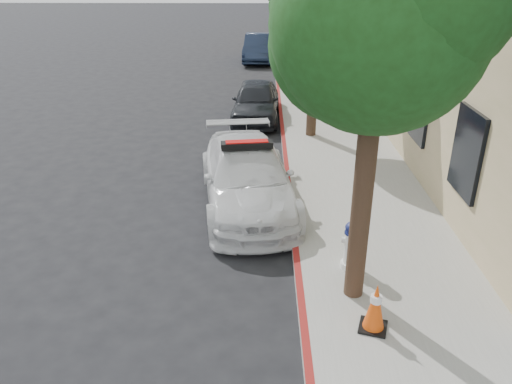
{
  "coord_description": "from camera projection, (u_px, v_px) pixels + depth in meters",
  "views": [
    {
      "loc": [
        1.44,
        -8.58,
        4.98
      ],
      "look_at": [
        1.32,
        -0.03,
        1.0
      ],
      "focal_mm": 35.0,
      "sensor_mm": 36.0,
      "label": 1
    }
  ],
  "objects": [
    {
      "name": "fire_hydrant",
      "position": [
        352.0,
        246.0,
        8.46
      ],
      "size": [
        0.37,
        0.34,
        0.88
      ],
      "rotation": [
        0.0,
        0.0,
        -0.18
      ],
      "color": "silver",
      "rests_on": "sidewalk"
    },
    {
      "name": "police_car",
      "position": [
        247.0,
        177.0,
        10.91
      ],
      "size": [
        2.52,
        4.89,
        1.51
      ],
      "rotation": [
        0.0,
        0.0,
        0.14
      ],
      "color": "silver",
      "rests_on": "ground"
    },
    {
      "name": "tree_near",
      "position": [
        382.0,
        23.0,
        6.23
      ],
      "size": [
        2.92,
        2.82,
        5.62
      ],
      "color": "black",
      "rests_on": "sidewalk"
    },
    {
      "name": "parked_car_mid",
      "position": [
        256.0,
        101.0,
        16.93
      ],
      "size": [
        1.69,
        3.87,
        1.3
      ],
      "primitive_type": "imported",
      "rotation": [
        0.0,
        0.0,
        -0.04
      ],
      "color": "black",
      "rests_on": "ground"
    },
    {
      "name": "sidewalk",
      "position": [
        320.0,
        103.0,
        18.88
      ],
      "size": [
        3.2,
        50.0,
        0.15
      ],
      "primitive_type": "cube",
      "color": "gray",
      "rests_on": "ground"
    },
    {
      "name": "parked_car_far",
      "position": [
        259.0,
        48.0,
        26.87
      ],
      "size": [
        1.72,
        4.36,
        1.41
      ],
      "primitive_type": "imported",
      "rotation": [
        0.0,
        0.0,
        -0.05
      ],
      "color": "#151F35",
      "rests_on": "ground"
    },
    {
      "name": "ground",
      "position": [
        190.0,
        237.0,
        9.9
      ],
      "size": [
        120.0,
        120.0,
        0.0
      ],
      "primitive_type": "plane",
      "color": "black",
      "rests_on": "ground"
    },
    {
      "name": "curb_strip",
      "position": [
        279.0,
        103.0,
        18.9
      ],
      "size": [
        0.12,
        50.0,
        0.15
      ],
      "primitive_type": "cube",
      "color": "maroon",
      "rests_on": "ground"
    },
    {
      "name": "traffic_cone",
      "position": [
        375.0,
        307.0,
        7.06
      ],
      "size": [
        0.49,
        0.49,
        0.75
      ],
      "rotation": [
        0.0,
        0.0,
        -0.3
      ],
      "color": "black",
      "rests_on": "sidewalk"
    }
  ]
}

